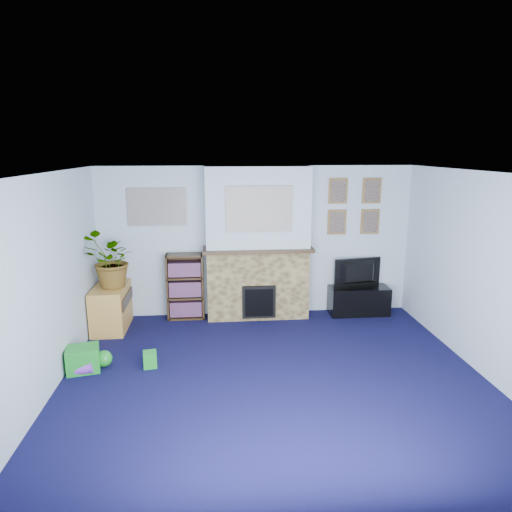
{
  "coord_description": "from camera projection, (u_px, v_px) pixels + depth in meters",
  "views": [
    {
      "loc": [
        -0.66,
        -4.9,
        2.65
      ],
      "look_at": [
        -0.13,
        0.96,
        1.27
      ],
      "focal_mm": 32.0,
      "sensor_mm": 36.0,
      "label": 1
    }
  ],
  "objects": [
    {
      "name": "portrait_tl",
      "position": [
        338.0,
        191.0,
        7.24
      ],
      "size": [
        0.3,
        0.03,
        0.4
      ],
      "primitive_type": "cube",
      "color": "brown",
      "rests_on": "wall_back"
    },
    {
      "name": "toy_block",
      "position": [
        150.0,
        359.0,
        5.67
      ],
      "size": [
        0.19,
        0.19,
        0.2
      ],
      "primitive_type": "cube",
      "rotation": [
        0.0,
        0.0,
        0.15
      ],
      "color": "#198C26",
      "rests_on": "ground"
    },
    {
      "name": "collage_left",
      "position": [
        157.0,
        207.0,
        7.04
      ],
      "size": [
        0.9,
        0.03,
        0.58
      ],
      "primitive_type": "cube",
      "color": "gray",
      "rests_on": "wall_back"
    },
    {
      "name": "potted_plant",
      "position": [
        110.0,
        260.0,
        6.63
      ],
      "size": [
        0.94,
        0.97,
        0.82
      ],
      "primitive_type": "imported",
      "rotation": [
        0.0,
        0.0,
        4.15
      ],
      "color": "#26661E",
      "rests_on": "sideboard"
    },
    {
      "name": "collage_main",
      "position": [
        259.0,
        209.0,
        6.79
      ],
      "size": [
        1.0,
        0.03,
        0.68
      ],
      "primitive_type": "cube",
      "color": "gray",
      "rests_on": "chimney_breast"
    },
    {
      "name": "portrait_tr",
      "position": [
        372.0,
        191.0,
        7.29
      ],
      "size": [
        0.3,
        0.03,
        0.4
      ],
      "primitive_type": "cube",
      "color": "brown",
      "rests_on": "wall_back"
    },
    {
      "name": "wall_front",
      "position": [
        320.0,
        378.0,
        2.96
      ],
      "size": [
        5.0,
        0.04,
        2.4
      ],
      "primitive_type": "cube",
      "color": "#ADBED1",
      "rests_on": "ground"
    },
    {
      "name": "chimney_breast",
      "position": [
        258.0,
        245.0,
        7.13
      ],
      "size": [
        1.72,
        0.5,
        2.4
      ],
      "color": "brown",
      "rests_on": "ground"
    },
    {
      "name": "tv_stand",
      "position": [
        359.0,
        301.0,
        7.48
      ],
      "size": [
        0.96,
        0.4,
        0.46
      ],
      "primitive_type": "cube",
      "color": "black",
      "rests_on": "ground"
    },
    {
      "name": "toy_ball",
      "position": [
        104.0,
        360.0,
        5.68
      ],
      "size": [
        0.21,
        0.21,
        0.21
      ],
      "primitive_type": "sphere",
      "color": "#198C26",
      "rests_on": "ground"
    },
    {
      "name": "mantel_candle",
      "position": [
        272.0,
        243.0,
        7.1
      ],
      "size": [
        0.05,
        0.05,
        0.16
      ],
      "primitive_type": "cylinder",
      "color": "#B2BFC6",
      "rests_on": "chimney_breast"
    },
    {
      "name": "wall_right",
      "position": [
        485.0,
        275.0,
        5.36
      ],
      "size": [
        0.04,
        4.5,
        2.4
      ],
      "primitive_type": "cube",
      "color": "#ADBED1",
      "rests_on": "ground"
    },
    {
      "name": "portrait_br",
      "position": [
        370.0,
        222.0,
        7.4
      ],
      "size": [
        0.3,
        0.03,
        0.4
      ],
      "primitive_type": "cube",
      "color": "brown",
      "rests_on": "wall_back"
    },
    {
      "name": "mantel_clock",
      "position": [
        252.0,
        244.0,
        7.07
      ],
      "size": [
        0.11,
        0.06,
        0.15
      ],
      "primitive_type": "cube",
      "color": "gold",
      "rests_on": "chimney_breast"
    },
    {
      "name": "mantel_can",
      "position": [
        306.0,
        243.0,
        7.15
      ],
      "size": [
        0.05,
        0.05,
        0.11
      ],
      "primitive_type": "cylinder",
      "color": "#198C26",
      "rests_on": "chimney_breast"
    },
    {
      "name": "wall_left",
      "position": [
        46.0,
        287.0,
        4.92
      ],
      "size": [
        0.04,
        4.5,
        2.4
      ],
      "primitive_type": "cube",
      "color": "#ADBED1",
      "rests_on": "ground"
    },
    {
      "name": "television",
      "position": [
        360.0,
        273.0,
        7.4
      ],
      "size": [
        0.81,
        0.24,
        0.46
      ],
      "primitive_type": "imported",
      "rotation": [
        0.0,
        0.0,
        3.32
      ],
      "color": "black",
      "rests_on": "tv_stand"
    },
    {
      "name": "bookshelf",
      "position": [
        186.0,
        288.0,
        7.25
      ],
      "size": [
        0.58,
        0.28,
        1.05
      ],
      "color": "#332212",
      "rests_on": "ground"
    },
    {
      "name": "portrait_bl",
      "position": [
        337.0,
        222.0,
        7.35
      ],
      "size": [
        0.3,
        0.03,
        0.4
      ],
      "primitive_type": "cube",
      "color": "brown",
      "rests_on": "wall_back"
    },
    {
      "name": "green_crate",
      "position": [
        83.0,
        360.0,
        5.56
      ],
      "size": [
        0.44,
        0.38,
        0.31
      ],
      "primitive_type": "cube",
      "rotation": [
        0.0,
        0.0,
        0.22
      ],
      "color": "#198C26",
      "rests_on": "ground"
    },
    {
      "name": "sideboard",
      "position": [
        111.0,
        306.0,
        6.84
      ],
      "size": [
        0.47,
        0.85,
        0.66
      ],
      "primitive_type": "cube",
      "color": "#BE8B3D",
      "rests_on": "ground"
    },
    {
      "name": "ceiling",
      "position": [
        276.0,
        173.0,
        4.87
      ],
      "size": [
        5.0,
        4.5,
        0.01
      ],
      "primitive_type": "cube",
      "color": "white",
      "rests_on": "wall_back"
    },
    {
      "name": "floor",
      "position": [
        274.0,
        378.0,
        5.42
      ],
      "size": [
        5.0,
        4.5,
        0.01
      ],
      "primitive_type": "cube",
      "color": "#0E0E36",
      "rests_on": "ground"
    },
    {
      "name": "mantel_teddy",
      "position": [
        219.0,
        244.0,
        7.03
      ],
      "size": [
        0.12,
        0.12,
        0.12
      ],
      "primitive_type": "sphere",
      "color": "gray",
      "rests_on": "chimney_breast"
    },
    {
      "name": "wall_back",
      "position": [
        257.0,
        242.0,
        7.33
      ],
      "size": [
        5.0,
        0.04,
        2.4
      ],
      "primitive_type": "cube",
      "color": "#ADBED1",
      "rests_on": "ground"
    },
    {
      "name": "toy_tube",
      "position": [
        81.0,
        369.0,
        5.48
      ],
      "size": [
        0.3,
        0.13,
        0.17
      ],
      "primitive_type": "cylinder",
      "rotation": [
        0.0,
        1.43,
        0.0
      ],
      "color": "purple",
      "rests_on": "ground"
    }
  ]
}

